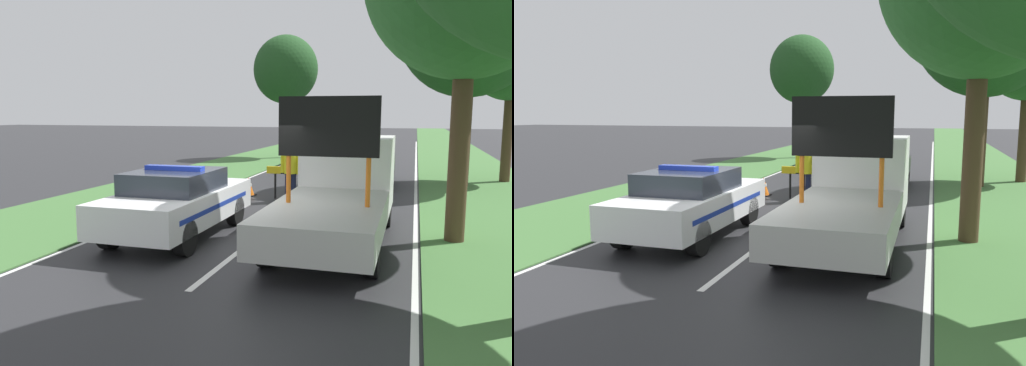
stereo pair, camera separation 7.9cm
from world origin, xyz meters
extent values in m
plane|color=#28282B|center=(0.00, 0.00, 0.00)|extent=(160.00, 160.00, 0.00)
cube|color=silver|center=(0.00, -1.01, 0.00)|extent=(0.12, 2.66, 0.01)
cube|color=silver|center=(0.00, 4.83, 0.00)|extent=(0.12, 2.66, 0.01)
cube|color=silver|center=(0.00, 10.68, 0.00)|extent=(0.12, 2.66, 0.01)
cube|color=silver|center=(0.00, 16.53, 0.00)|extent=(0.12, 2.66, 0.01)
cube|color=silver|center=(0.00, 22.37, 0.00)|extent=(0.12, 2.66, 0.01)
cube|color=silver|center=(0.00, 28.22, 0.00)|extent=(0.12, 2.66, 0.01)
cube|color=silver|center=(0.00, 34.07, 0.00)|extent=(0.12, 2.66, 0.01)
cube|color=silver|center=(0.00, 39.91, 0.00)|extent=(0.12, 2.66, 0.01)
cube|color=silver|center=(-3.34, 12.96, 0.00)|extent=(0.10, 54.00, 0.01)
cube|color=silver|center=(3.34, 12.96, 0.00)|extent=(0.10, 54.00, 0.01)
cube|color=#427038|center=(-5.63, 20.00, 0.01)|extent=(4.37, 120.00, 0.03)
cube|color=#427038|center=(5.63, 20.00, 0.01)|extent=(4.37, 120.00, 0.03)
cube|color=white|center=(-1.72, 0.81, 0.69)|extent=(1.90, 4.52, 0.68)
cube|color=#282D38|center=(-1.72, 0.67, 1.26)|extent=(1.68, 2.08, 0.45)
cylinder|color=black|center=(-2.55, 2.21, 0.35)|extent=(0.24, 0.71, 0.71)
cylinder|color=black|center=(-0.89, 2.21, 0.35)|extent=(0.24, 0.71, 0.71)
cylinder|color=black|center=(-2.55, -0.60, 0.35)|extent=(0.24, 0.71, 0.71)
cylinder|color=black|center=(-0.89, -0.60, 0.35)|extent=(0.24, 0.71, 0.71)
cube|color=#1E38C6|center=(-1.72, 0.67, 1.54)|extent=(1.33, 0.24, 0.10)
cube|color=#193399|center=(-1.72, 0.81, 0.73)|extent=(1.91, 3.71, 0.10)
cube|color=black|center=(-1.72, 3.11, 0.63)|extent=(1.05, 0.08, 0.41)
cube|color=white|center=(1.72, 3.18, 1.29)|extent=(2.07, 2.01, 1.72)
cube|color=#232833|center=(1.72, 4.16, 1.60)|extent=(1.76, 0.04, 0.76)
cube|color=#B2B2AD|center=(1.72, 0.08, 0.73)|extent=(2.07, 4.18, 0.60)
cylinder|color=#D16619|center=(0.98, 0.08, 1.48)|extent=(0.09, 0.09, 0.90)
cylinder|color=#D16619|center=(2.46, 0.08, 1.48)|extent=(0.09, 0.09, 0.90)
cube|color=black|center=(1.72, 0.08, 2.48)|extent=(1.86, 0.12, 1.10)
cylinder|color=black|center=(0.80, 3.18, 0.43)|extent=(0.24, 0.87, 0.87)
cylinder|color=black|center=(2.64, 3.18, 0.43)|extent=(0.24, 0.87, 0.87)
cylinder|color=black|center=(0.80, -0.75, 0.43)|extent=(0.24, 0.87, 0.87)
cylinder|color=black|center=(2.64, -0.75, 0.43)|extent=(0.24, 0.87, 0.87)
cylinder|color=black|center=(-0.96, 6.15, 0.40)|extent=(0.07, 0.07, 0.80)
cylinder|color=black|center=(1.26, 6.15, 0.40)|extent=(0.07, 0.07, 0.80)
cube|color=yellow|center=(-1.01, 6.15, 0.92)|extent=(0.46, 0.08, 0.23)
cube|color=black|center=(-0.54, 6.15, 0.92)|extent=(0.46, 0.08, 0.23)
cube|color=yellow|center=(-0.08, 6.15, 0.92)|extent=(0.46, 0.08, 0.23)
cube|color=black|center=(0.38, 6.15, 0.92)|extent=(0.46, 0.08, 0.23)
cube|color=yellow|center=(0.85, 6.15, 0.92)|extent=(0.46, 0.08, 0.23)
cube|color=black|center=(1.31, 6.15, 0.92)|extent=(0.46, 0.08, 0.23)
cylinder|color=#191E38|center=(-0.45, 5.73, 0.44)|extent=(0.16, 0.16, 0.88)
cylinder|color=#191E38|center=(-0.27, 5.73, 0.44)|extent=(0.16, 0.16, 0.88)
cylinder|color=yellow|center=(-0.36, 5.73, 1.21)|extent=(0.40, 0.40, 0.66)
cylinder|color=yellow|center=(-0.61, 5.73, 1.17)|extent=(0.13, 0.13, 0.56)
cylinder|color=yellow|center=(-0.11, 5.73, 1.17)|extent=(0.13, 0.13, 0.56)
sphere|color=#A57A5B|center=(-0.36, 5.73, 1.65)|extent=(0.23, 0.23, 0.23)
cylinder|color=#141933|center=(-0.36, 5.73, 1.71)|extent=(0.26, 0.26, 0.06)
cylinder|color=#191E38|center=(0.13, 5.77, 0.41)|extent=(0.16, 0.16, 0.83)
cylinder|color=#191E38|center=(0.31, 5.77, 0.41)|extent=(0.16, 0.16, 0.83)
cylinder|color=#3D3D42|center=(0.22, 5.77, 1.14)|extent=(0.38, 0.38, 0.62)
cylinder|color=#3D3D42|center=(-0.02, 5.77, 1.11)|extent=(0.12, 0.12, 0.53)
cylinder|color=#3D3D42|center=(0.46, 5.77, 1.11)|extent=(0.12, 0.12, 0.53)
sphere|color=#A57A5B|center=(0.22, 5.77, 1.55)|extent=(0.21, 0.21, 0.21)
cube|color=black|center=(1.44, 5.55, 0.01)|extent=(0.44, 0.44, 0.03)
cone|color=orange|center=(1.44, 5.55, 0.32)|extent=(0.37, 0.37, 0.58)
cylinder|color=white|center=(1.44, 5.55, 0.35)|extent=(0.21, 0.21, 0.08)
cube|color=black|center=(-1.95, 6.40, 0.01)|extent=(0.45, 0.45, 0.03)
cone|color=orange|center=(-1.95, 6.40, 0.33)|extent=(0.38, 0.38, 0.59)
cylinder|color=white|center=(-1.95, 6.40, 0.36)|extent=(0.22, 0.22, 0.08)
cube|color=black|center=(1.63, 10.29, 0.69)|extent=(1.71, 3.92, 0.61)
cube|color=#282D38|center=(1.63, 10.17, 1.22)|extent=(1.51, 1.80, 0.45)
cylinder|color=black|center=(0.90, 11.50, 0.39)|extent=(0.24, 0.77, 0.77)
cylinder|color=black|center=(2.37, 11.50, 0.39)|extent=(0.24, 0.77, 0.77)
cylinder|color=black|center=(0.90, 9.07, 0.39)|extent=(0.24, 0.77, 0.77)
cylinder|color=black|center=(2.37, 9.07, 0.39)|extent=(0.24, 0.77, 0.77)
cube|color=#B2B2B7|center=(-1.75, 16.42, 0.72)|extent=(1.79, 4.31, 0.65)
cube|color=#282D38|center=(-1.75, 16.29, 1.30)|extent=(1.58, 1.98, 0.52)
cylinder|color=black|center=(-2.52, 17.75, 0.39)|extent=(0.24, 0.79, 0.79)
cylinder|color=black|center=(-0.97, 17.75, 0.39)|extent=(0.24, 0.79, 0.79)
cylinder|color=black|center=(-2.52, 15.08, 0.39)|extent=(0.24, 0.79, 0.79)
cylinder|color=black|center=(-0.97, 15.08, 0.39)|extent=(0.24, 0.79, 0.79)
cylinder|color=#4C3823|center=(4.12, 2.10, 2.01)|extent=(0.40, 0.40, 4.01)
cylinder|color=#4C3823|center=(4.96, 10.71, 2.02)|extent=(0.43, 0.43, 4.03)
ellipsoid|color=#235623|center=(4.96, 10.71, 5.96)|extent=(5.14, 5.14, 5.40)
cylinder|color=#4C3823|center=(6.67, 12.52, 1.84)|extent=(0.38, 0.38, 3.67)
cylinder|color=#4C3823|center=(-4.19, 20.00, 1.90)|extent=(0.39, 0.39, 3.81)
ellipsoid|color=#1E471E|center=(-4.19, 20.00, 5.23)|extent=(3.78, 3.78, 3.97)
camera|label=1|loc=(3.24, -9.05, 2.74)|focal=35.00mm
camera|label=2|loc=(3.32, -9.02, 2.74)|focal=35.00mm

